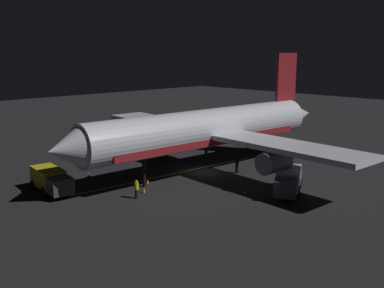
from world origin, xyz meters
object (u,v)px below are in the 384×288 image
object	(u,v)px
traffic_cone_near_right	(245,192)
traffic_cone_far	(144,190)
catering_truck	(288,181)
airliner	(209,130)
traffic_cone_under_wing	(89,175)
baggage_truck	(51,180)
traffic_cone_near_left	(148,181)
ground_crew_worker	(136,189)

from	to	relation	value
traffic_cone_near_right	traffic_cone_far	world-z (taller)	same
catering_truck	traffic_cone_near_right	distance (m)	4.15
airliner	traffic_cone_under_wing	size ratio (longest dim) A/B	67.65
traffic_cone_under_wing	traffic_cone_far	world-z (taller)	same
catering_truck	traffic_cone_far	size ratio (longest dim) A/B	11.23
baggage_truck	traffic_cone_far	world-z (taller)	baggage_truck
airliner	traffic_cone_near_left	bearing A→B (deg)	82.44
traffic_cone_under_wing	catering_truck	bearing A→B (deg)	-149.41
baggage_truck	ground_crew_worker	xyz separation A→B (m)	(-7.12, -4.71, -0.29)
ground_crew_worker	traffic_cone_near_right	xyz separation A→B (m)	(-6.06, -8.09, -0.64)
airliner	traffic_cone_near_right	size ratio (longest dim) A/B	67.65
airliner	catering_truck	size ratio (longest dim) A/B	6.02
baggage_truck	catering_truck	bearing A→B (deg)	-134.89
traffic_cone_under_wing	traffic_cone_near_left	bearing A→B (deg)	-154.04
traffic_cone_near_right	baggage_truck	bearing A→B (deg)	44.17
airliner	traffic_cone_near_right	xyz separation A→B (m)	(-7.99, 3.43, -4.50)
catering_truck	traffic_cone_far	world-z (taller)	catering_truck
traffic_cone_under_wing	traffic_cone_far	distance (m)	8.39
catering_truck	ground_crew_worker	bearing A→B (deg)	52.09
ground_crew_worker	traffic_cone_near_right	distance (m)	10.13
airliner	baggage_truck	distance (m)	17.42
airliner	traffic_cone_near_right	bearing A→B (deg)	156.76
traffic_cone_near_right	traffic_cone_far	distance (m)	9.56
ground_crew_worker	traffic_cone_near_left	world-z (taller)	ground_crew_worker
airliner	catering_truck	bearing A→B (deg)	178.05
catering_truck	traffic_cone_near_left	xyz separation A→B (m)	(11.67, 7.55, -0.93)
baggage_truck	traffic_cone_near_left	distance (m)	9.35
airliner	ground_crew_worker	xyz separation A→B (m)	(-1.92, 11.52, -3.86)
traffic_cone_near_left	traffic_cone_near_right	size ratio (longest dim) A/B	1.00
airliner	traffic_cone_under_wing	world-z (taller)	airliner
airliner	traffic_cone_under_wing	xyz separation A→B (m)	(7.25, 10.93, -4.50)
traffic_cone_near_left	traffic_cone_under_wing	xyz separation A→B (m)	(6.20, 3.02, 0.00)
ground_crew_worker	traffic_cone_under_wing	distance (m)	9.22
baggage_truck	catering_truck	xyz separation A→B (m)	(-15.82, -15.88, 0.01)
catering_truck	traffic_cone_under_wing	size ratio (longest dim) A/B	11.23
catering_truck	traffic_cone_near_left	world-z (taller)	catering_truck
catering_truck	ground_crew_worker	world-z (taller)	catering_truck
baggage_truck	traffic_cone_under_wing	bearing A→B (deg)	-68.86
traffic_cone_near_right	ground_crew_worker	bearing A→B (deg)	53.17
airliner	traffic_cone_near_left	size ratio (longest dim) A/B	67.65
baggage_truck	catering_truck	world-z (taller)	catering_truck
ground_crew_worker	airliner	bearing A→B (deg)	-80.53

